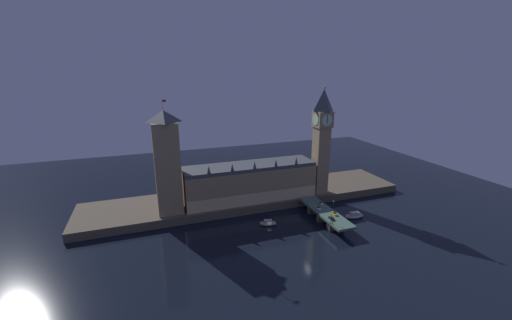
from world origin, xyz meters
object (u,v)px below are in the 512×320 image
victoria_tower (167,163)px  car_southbound_trail (320,203)px  clock_tower (322,138)px  pedestrian_far_rail (308,203)px  street_lamp_mid (333,204)px  car_northbound_lead (318,208)px  boat_downstream (354,216)px  pedestrian_near_rail (333,223)px  pedestrian_mid_walk (330,207)px  street_lamp_near (331,217)px  car_northbound_trail (331,218)px  boat_upstream (268,223)px  car_southbound_lead (334,213)px

victoria_tower → car_southbound_trail: 97.88m
clock_tower → pedestrian_far_rail: bearing=-134.8°
street_lamp_mid → car_northbound_lead: bearing=152.6°
victoria_tower → boat_downstream: (107.08, -36.66, -34.77)m
clock_tower → pedestrian_near_rail: size_ratio=40.47×
car_northbound_lead → pedestrian_mid_walk: bearing=-10.0°
pedestrian_near_rail → street_lamp_near: street_lamp_near is taller
clock_tower → car_northbound_trail: size_ratio=17.92×
street_lamp_mid → boat_downstream: bearing=-12.1°
street_lamp_mid → clock_tower: bearing=75.3°
victoria_tower → car_northbound_lead: (85.30, -29.56, -29.26)m
car_southbound_trail → pedestrian_far_rail: (-7.60, 2.11, 0.29)m
pedestrian_far_rail → boat_upstream: 30.98m
car_northbound_trail → car_southbound_trail: 21.43m
clock_tower → street_lamp_near: bearing=-112.6°
street_lamp_near → street_lamp_mid: size_ratio=1.00×
street_lamp_near → victoria_tower: bearing=149.5°
street_lamp_mid → car_southbound_trail: bearing=106.2°
victoria_tower → car_northbound_lead: bearing=-19.1°
car_northbound_trail → boat_downstream: 23.79m
pedestrian_far_rail → street_lamp_near: 27.08m
car_northbound_lead → street_lamp_near: 19.36m
car_southbound_trail → car_southbound_lead: bearing=-90.0°
car_southbound_lead → pedestrian_mid_walk: bearing=73.8°
street_lamp_near → pedestrian_mid_walk: bearing=59.0°
pedestrian_mid_walk → boat_upstream: 40.46m
victoria_tower → pedestrian_near_rail: (82.77, -49.72, -28.91)m
pedestrian_far_rail → street_lamp_mid: (10.54, -12.21, 2.87)m
boat_downstream → street_lamp_near: bearing=-154.5°
pedestrian_near_rail → boat_downstream: pedestrian_near_rail is taller
victoria_tower → car_southbound_trail: (90.37, -23.62, -29.24)m
car_southbound_lead → pedestrian_near_rail: (-7.60, -10.06, 0.29)m
pedestrian_far_rail → street_lamp_near: bearing=-90.9°
boat_upstream → boat_downstream: bearing=-9.4°
car_southbound_lead → street_lamp_mid: (2.93, 5.94, 3.12)m
boat_upstream → victoria_tower: bearing=152.4°
boat_upstream → street_lamp_mid: bearing=-8.5°
car_northbound_lead → pedestrian_far_rail: size_ratio=2.64×
clock_tower → car_southbound_trail: bearing=-117.9°
pedestrian_far_rail → street_lamp_near: street_lamp_near is taller
clock_tower → street_lamp_mid: 46.59m
car_southbound_lead → street_lamp_near: street_lamp_near is taller
street_lamp_mid → boat_downstream: (13.77, -2.95, -8.69)m
boat_downstream → car_northbound_lead: bearing=161.9°
car_northbound_trail → car_southbound_lead: size_ratio=0.91×
pedestrian_mid_walk → pedestrian_far_rail: 13.82m
pedestrian_near_rail → street_lamp_mid: bearing=56.6°
boat_downstream → car_southbound_trail: bearing=142.0°
pedestrian_near_rail → boat_downstream: (24.31, 13.05, -5.86)m
victoria_tower → pedestrian_far_rail: 90.28m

